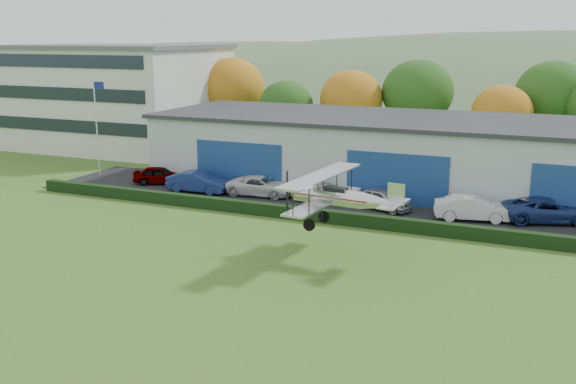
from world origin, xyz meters
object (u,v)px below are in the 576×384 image
at_px(car_2, 261,186).
at_px(biplane, 337,196).
at_px(flagpole, 97,118).
at_px(car_4, 382,199).
at_px(car_0, 160,175).
at_px(hangar, 416,153).
at_px(car_3, 326,192).
at_px(car_5, 473,208).
at_px(car_1, 198,182).
at_px(car_6, 548,210).
at_px(office_block, 116,96).

bearing_deg(car_2, biplane, -142.77).
xyz_separation_m(flagpole, car_4, (24.33, -1.58, -4.04)).
bearing_deg(car_0, car_4, -114.45).
xyz_separation_m(hangar, car_2, (-9.60, -7.19, -1.92)).
height_order(hangar, car_3, hangar).
relative_size(hangar, car_0, 10.12).
height_order(car_5, biplane, biplane).
bearing_deg(car_3, car_2, 85.92).
height_order(car_1, car_2, car_1).
distance_m(car_2, biplane, 14.12).
height_order(car_2, biplane, biplane).
bearing_deg(flagpole, biplane, -25.20).
bearing_deg(car_3, car_5, -100.70).
distance_m(car_2, car_5, 14.92).
distance_m(car_5, biplane, 11.49).
bearing_deg(car_0, car_6, -111.37).
height_order(office_block, flagpole, office_block).
xyz_separation_m(car_6, biplane, (-9.97, -11.09, 2.49)).
bearing_deg(car_5, car_2, 74.76).
distance_m(office_block, car_0, 20.60).
bearing_deg(biplane, car_1, 151.87).
bearing_deg(office_block, hangar, -12.01).
distance_m(car_4, biplane, 10.29).
bearing_deg(car_1, hangar, -62.71).
relative_size(car_0, car_1, 0.86).
height_order(car_1, car_5, car_5).
distance_m(flagpole, car_6, 34.75).
height_order(office_block, car_2, office_block).
bearing_deg(car_0, flagpole, 59.74).
bearing_deg(car_0, car_1, -128.32).
xyz_separation_m(office_block, car_1, (18.70, -15.10, -4.40)).
relative_size(car_1, car_6, 0.85).
bearing_deg(office_block, car_2, -31.27).
height_order(hangar, car_4, hangar).
xyz_separation_m(car_0, biplane, (18.14, -10.65, 2.56)).
height_order(hangar, flagpole, flagpole).
distance_m(hangar, car_0, 19.81).
bearing_deg(flagpole, car_5, -3.52).
height_order(flagpole, biplane, flagpole).
relative_size(office_block, car_4, 5.02).
bearing_deg(car_1, car_4, -90.02).
bearing_deg(car_0, office_block, 24.00).
distance_m(flagpole, car_0, 7.64).
bearing_deg(car_0, hangar, -91.84).
distance_m(flagpole, car_1, 11.49).
xyz_separation_m(hangar, car_3, (-4.68, -7.02, -1.94)).
bearing_deg(hangar, car_2, -143.15).
xyz_separation_m(car_2, car_3, (4.92, 0.17, -0.02)).
height_order(hangar, biplane, hangar).
bearing_deg(flagpole, car_0, -8.00).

